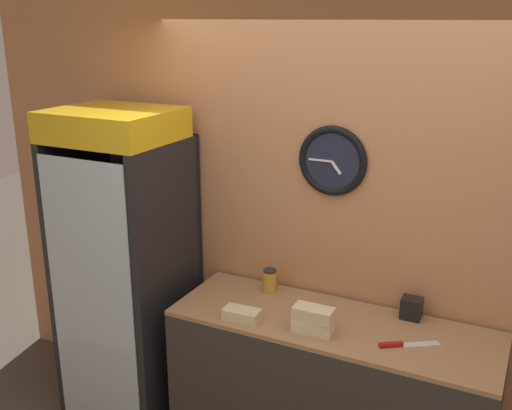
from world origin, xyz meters
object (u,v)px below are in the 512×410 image
(chefs_knife, at_px, (401,345))
(napkin_dispenser, at_px, (411,308))
(beverage_cooler, at_px, (130,253))
(sandwich_flat_left, at_px, (242,315))
(sandwich_stack_middle, at_px, (313,314))
(condiment_jar, at_px, (270,281))
(sandwich_stack_bottom, at_px, (313,326))

(chefs_knife, relative_size, napkin_dispenser, 2.33)
(beverage_cooler, bearing_deg, sandwich_flat_left, -13.00)
(sandwich_stack_middle, distance_m, napkin_dispenser, 0.57)
(sandwich_stack_middle, xyz_separation_m, chefs_knife, (0.45, 0.07, -0.10))
(beverage_cooler, relative_size, sandwich_stack_middle, 9.48)
(chefs_knife, distance_m, napkin_dispenser, 0.32)
(napkin_dispenser, bearing_deg, condiment_jar, -177.11)
(sandwich_stack_bottom, distance_m, condiment_jar, 0.53)
(napkin_dispenser, bearing_deg, sandwich_flat_left, -152.48)
(beverage_cooler, height_order, condiment_jar, beverage_cooler)
(sandwich_stack_bottom, bearing_deg, sandwich_flat_left, -173.19)
(sandwich_stack_middle, relative_size, chefs_knife, 0.76)
(sandwich_stack_bottom, relative_size, napkin_dispenser, 1.80)
(sandwich_stack_bottom, relative_size, chefs_knife, 0.77)
(beverage_cooler, xyz_separation_m, condiment_jar, (0.89, 0.18, -0.08))
(sandwich_stack_middle, relative_size, condiment_jar, 1.50)
(sandwich_stack_middle, bearing_deg, beverage_cooler, 172.93)
(beverage_cooler, bearing_deg, sandwich_stack_bottom, -7.07)
(sandwich_stack_middle, distance_m, condiment_jar, 0.53)
(chefs_knife, bearing_deg, sandwich_stack_middle, -171.66)
(sandwich_stack_bottom, bearing_deg, napkin_dispenser, 41.83)
(sandwich_flat_left, bearing_deg, beverage_cooler, 167.00)
(beverage_cooler, distance_m, sandwich_stack_bottom, 1.32)
(chefs_knife, bearing_deg, napkin_dispenser, 93.74)
(sandwich_stack_middle, distance_m, chefs_knife, 0.46)
(beverage_cooler, height_order, sandwich_stack_bottom, beverage_cooler)
(sandwich_flat_left, relative_size, napkin_dispenser, 1.72)
(beverage_cooler, bearing_deg, napkin_dispenser, 7.26)
(sandwich_stack_bottom, distance_m, chefs_knife, 0.45)
(sandwich_stack_bottom, xyz_separation_m, chefs_knife, (0.45, 0.07, -0.03))
(beverage_cooler, xyz_separation_m, sandwich_stack_bottom, (1.30, -0.16, -0.12))
(napkin_dispenser, bearing_deg, chefs_knife, -86.26)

